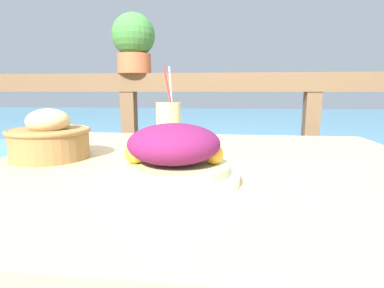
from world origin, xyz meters
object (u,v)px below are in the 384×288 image
Objects in this scene: salad_plate at (174,157)px; potted_plant at (134,41)px; drink_glass at (169,126)px; bread_basket at (49,138)px.

salad_plate is 1.06m from potted_plant.
drink_glass is 0.76m from potted_plant.
potted_plant is at bearing 114.99° from drink_glass.
potted_plant is (-0.29, 0.61, 0.35)m from drink_glass.
salad_plate is 1.05× the size of drink_glass.
potted_plant is (0.01, 0.75, 0.37)m from bread_basket.
potted_plant is at bearing 111.01° from salad_plate.
salad_plate is 0.91× the size of potted_plant.
salad_plate is 0.32m from drink_glass.
potted_plant is at bearing 88.91° from bread_basket.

